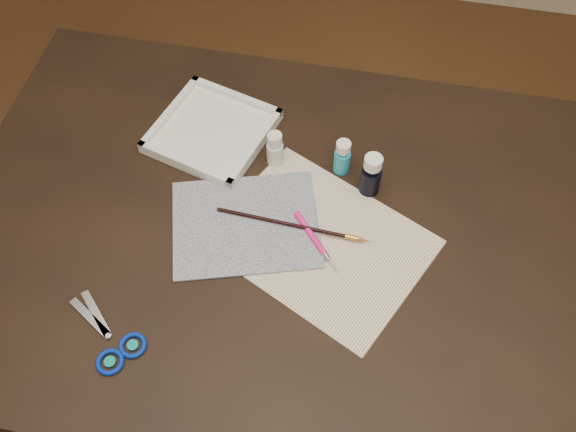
% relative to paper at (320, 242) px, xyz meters
% --- Properties ---
extents(ground, '(3.50, 3.50, 0.02)m').
position_rel_paper_xyz_m(ground, '(-0.06, 0.01, -0.76)').
color(ground, '#422614').
rests_on(ground, ground).
extents(table, '(1.30, 0.90, 0.75)m').
position_rel_paper_xyz_m(table, '(-0.06, 0.01, -0.38)').
color(table, black).
rests_on(table, ground).
extents(paper, '(0.46, 0.42, 0.00)m').
position_rel_paper_xyz_m(paper, '(0.00, 0.00, 0.00)').
color(paper, white).
rests_on(paper, table).
extents(canvas, '(0.33, 0.29, 0.00)m').
position_rel_paper_xyz_m(canvas, '(-0.15, 0.01, 0.00)').
color(canvas, '#111C39').
rests_on(canvas, paper).
extents(paint_bottle_white, '(0.04, 0.04, 0.08)m').
position_rel_paper_xyz_m(paint_bottle_white, '(-0.12, 0.17, 0.04)').
color(paint_bottle_white, white).
rests_on(paint_bottle_white, table).
extents(paint_bottle_cyan, '(0.04, 0.04, 0.08)m').
position_rel_paper_xyz_m(paint_bottle_cyan, '(0.01, 0.18, 0.04)').
color(paint_bottle_cyan, '#1D91C0').
rests_on(paint_bottle_cyan, table).
extents(paint_bottle_navy, '(0.05, 0.05, 0.10)m').
position_rel_paper_xyz_m(paint_bottle_navy, '(0.07, 0.14, 0.05)').
color(paint_bottle_navy, black).
rests_on(paint_bottle_navy, table).
extents(paintbrush, '(0.30, 0.02, 0.01)m').
position_rel_paper_xyz_m(paintbrush, '(-0.06, 0.02, 0.01)').
color(paintbrush, black).
rests_on(paintbrush, canvas).
extents(craft_knife, '(0.11, 0.12, 0.01)m').
position_rel_paper_xyz_m(craft_knife, '(-0.01, -0.01, 0.01)').
color(craft_knife, '#F11B82').
rests_on(craft_knife, paper).
extents(scissors, '(0.21, 0.18, 0.01)m').
position_rel_paper_xyz_m(scissors, '(-0.34, -0.25, 0.00)').
color(scissors, silver).
rests_on(scissors, table).
extents(palette_tray, '(0.27, 0.27, 0.03)m').
position_rel_paper_xyz_m(palette_tray, '(-0.27, 0.21, 0.01)').
color(palette_tray, white).
rests_on(palette_tray, table).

